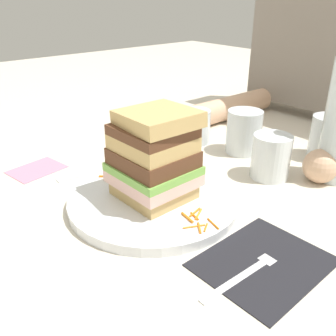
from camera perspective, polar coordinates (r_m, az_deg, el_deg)
The scene contains 28 objects.
ground_plane at distance 0.63m, azimuth -2.10°, elevation -4.96°, with size 3.00×3.00×0.00m, color beige.
main_plate at distance 0.62m, azimuth -2.15°, elevation -4.79°, with size 0.28×0.28×0.02m, color white.
sandwich at distance 0.58m, azimuth -2.16°, elevation 1.79°, with size 0.12×0.12×0.15m.
carrot_shred_0 at distance 0.68m, azimuth -9.07°, elevation -1.23°, with size 0.00×0.00×0.03m, color orange.
carrot_shred_1 at distance 0.70m, azimuth -8.41°, elevation -0.24°, with size 0.00×0.00×0.02m, color orange.
carrot_shred_2 at distance 0.69m, azimuth -6.60°, elevation -0.59°, with size 0.00×0.00×0.03m, color orange.
carrot_shred_3 at distance 0.68m, azimuth -6.39°, elevation -1.10°, with size 0.00×0.00×0.02m, color orange.
carrot_shred_4 at distance 0.69m, azimuth -7.98°, elevation -0.82°, with size 0.00×0.00×0.03m, color orange.
carrot_shred_5 at distance 0.67m, azimuth -8.84°, elevation -1.58°, with size 0.00×0.00×0.02m, color orange.
carrot_shred_6 at distance 0.69m, azimuth -5.80°, elevation -0.56°, with size 0.00×0.00×0.02m, color orange.
carrot_shred_7 at distance 0.67m, azimuth -5.86°, elevation -1.35°, with size 0.00×0.00×0.03m, color orange.
carrot_shred_8 at distance 0.70m, azimuth -6.84°, elevation -0.19°, with size 0.00×0.00×0.02m, color orange.
carrot_shred_9 at distance 0.54m, azimuth 6.87°, elevation -8.40°, with size 0.00×0.00×0.03m, color orange.
carrot_shred_10 at distance 0.56m, azimuth 4.66°, elevation -7.01°, with size 0.00×0.00×0.03m, color orange.
carrot_shred_11 at distance 0.54m, azimuth 3.97°, elevation -8.85°, with size 0.00×0.00×0.03m, color orange.
carrot_shred_12 at distance 0.54m, azimuth 5.75°, elevation -8.99°, with size 0.00×0.00×0.02m, color orange.
carrot_shred_13 at distance 0.53m, azimuth 4.78°, elevation -9.06°, with size 0.00×0.00×0.02m, color orange.
carrot_shred_14 at distance 0.56m, azimuth 4.15°, elevation -7.25°, with size 0.00×0.00×0.02m, color orange.
carrot_shred_15 at distance 0.55m, azimuth 2.96°, elevation -7.52°, with size 0.00×0.00×0.03m, color orange.
carrot_shred_16 at distance 0.57m, azimuth 4.10°, elevation -6.72°, with size 0.00×0.00×0.03m, color orange.
napkin_dark at distance 0.51m, azimuth 14.29°, elevation -13.69°, with size 0.13×0.16×0.00m, color black.
fork at distance 0.50m, azimuth 12.69°, elevation -14.53°, with size 0.02×0.17×0.00m.
knife at distance 0.75m, azimuth -9.81°, elevation 0.01°, with size 0.03×0.20×0.00m.
juice_glass at distance 0.72m, azimuth 15.32°, elevation 1.27°, with size 0.07×0.07×0.08m.
empty_tumbler_0 at distance 0.84m, azimuth 23.18°, elevation 4.28°, with size 0.07×0.07×0.09m, color silver.
empty_tumbler_1 at distance 0.81m, azimuth 11.46°, elevation 5.41°, with size 0.07×0.07×0.09m, color silver.
empty_tumbler_2 at distance 0.86m, azimuth 4.05°, elevation 6.32°, with size 0.07×0.07×0.08m, color silver.
napkin_pink at distance 0.78m, azimuth -19.32°, elevation -0.18°, with size 0.07×0.10×0.00m, color pink.
Camera 1 is at (0.43, -0.33, 0.32)m, focal length 40.14 mm.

